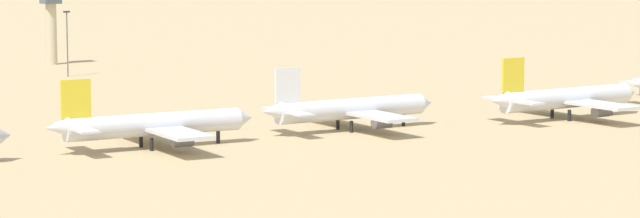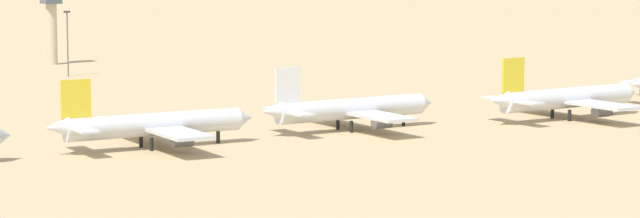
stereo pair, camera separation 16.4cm
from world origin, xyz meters
name	(u,v)px [view 2 (the right image)]	position (x,y,z in m)	size (l,w,h in m)	color
ground	(374,135)	(0.00, 0.00, 0.00)	(4000.00, 4000.00, 0.00)	tan
parked_jet_yellow_3	(152,125)	(-43.04, 7.90, 4.31)	(39.83, 33.55, 13.15)	silver
parked_jet_white_4	(350,109)	(-0.29, 7.80, 4.29)	(39.57, 33.17, 13.09)	silver
parked_jet_yellow_5	(565,98)	(47.08, -2.67, 4.45)	(40.95, 34.24, 13.57)	silver
control_tower	(51,17)	(6.02, 176.79, 14.24)	(5.20, 5.20, 23.59)	#C6B793
light_pole_west	(68,39)	(-4.55, 139.13, 10.30)	(1.80, 0.50, 18.11)	#59595E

